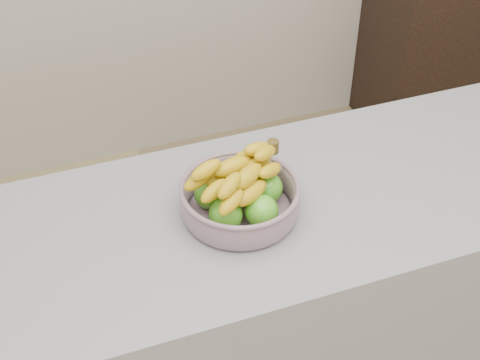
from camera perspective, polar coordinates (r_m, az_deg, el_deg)
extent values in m
cube|color=gray|center=(1.92, 0.63, -12.63)|extent=(2.00, 0.60, 0.90)
cube|color=black|center=(3.37, 15.90, 11.88)|extent=(0.54, 0.43, 0.96)
cylinder|color=#97A0B6|center=(1.57, 0.00, -2.65)|extent=(0.24, 0.24, 0.01)
torus|color=#97A0B6|center=(1.53, 0.00, -0.69)|extent=(0.28, 0.28, 0.01)
sphere|color=#3A9B1A|center=(1.51, 1.85, -2.67)|extent=(0.08, 0.08, 0.08)
sphere|color=#3A9B1A|center=(1.57, 2.28, -0.69)|extent=(0.08, 0.08, 0.08)
sphere|color=#3A9B1A|center=(1.60, -0.37, 0.19)|extent=(0.08, 0.08, 0.08)
sphere|color=#3A9B1A|center=(1.56, -2.53, -1.15)|extent=(0.08, 0.08, 0.08)
sphere|color=#3A9B1A|center=(1.50, -1.23, -2.98)|extent=(0.08, 0.08, 0.08)
ellipsoid|color=yellow|center=(1.49, 0.95, -1.11)|extent=(0.17, 0.13, 0.04)
ellipsoid|color=yellow|center=(1.51, -0.25, -0.33)|extent=(0.18, 0.11, 0.04)
ellipsoid|color=yellow|center=(1.54, -1.41, 0.43)|extent=(0.18, 0.09, 0.04)
ellipsoid|color=yellow|center=(1.48, 0.65, 0.34)|extent=(0.17, 0.14, 0.04)
ellipsoid|color=yellow|center=(1.51, -0.64, 1.17)|extent=(0.18, 0.08, 0.04)
cylinder|color=#453716|center=(1.55, 2.82, 2.87)|extent=(0.03, 0.03, 0.03)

